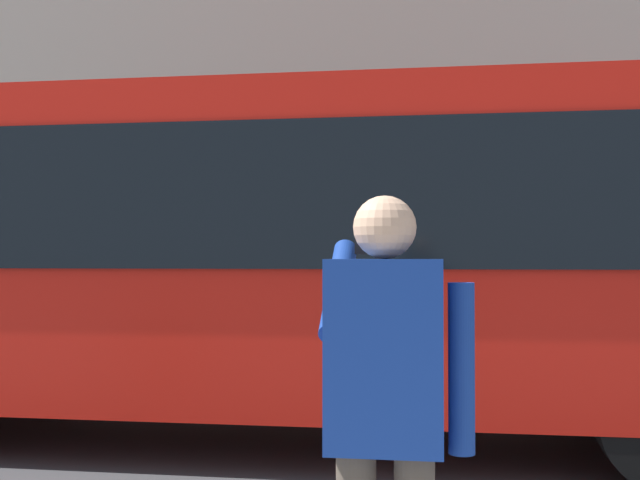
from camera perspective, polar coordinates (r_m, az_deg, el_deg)
ground_plane at (r=7.38m, az=6.81°, el=-14.04°), size 60.00×60.00×0.00m
building_facade_far at (r=14.65m, az=7.68°, el=16.04°), size 28.00×1.55×12.00m
red_bus at (r=7.10m, az=-3.10°, el=-0.86°), size 9.05×2.54×3.08m
pedestrian_photographer at (r=2.80m, az=4.78°, el=-11.44°), size 0.53×0.52×1.70m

